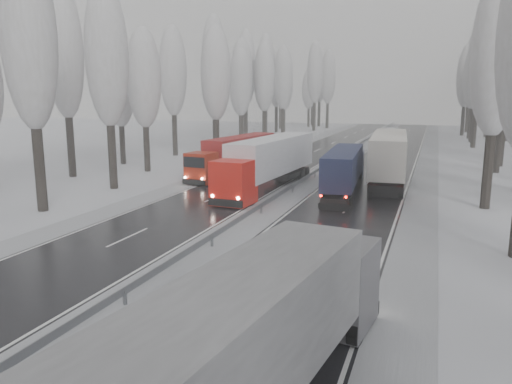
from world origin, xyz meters
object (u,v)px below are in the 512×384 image
Objects in this scene: truck_red_white at (268,160)px; truck_blue_box at (345,167)px; truck_cream_box at (389,154)px; box_truck_distant at (390,136)px; truck_grey_tarp at (239,351)px; truck_red_red at (236,153)px.

truck_blue_box is at bearing 12.62° from truck_red_white.
truck_cream_box reaches higher than truck_red_white.
box_truck_distant is 46.94m from truck_red_white.
box_truck_distant is at bearing 100.26° from truck_grey_tarp.
truck_red_white is at bearing -45.05° from truck_red_red.
truck_blue_box is 6.59m from truck_cream_box.
truck_cream_box is at bearing 97.88° from truck_grey_tarp.
truck_blue_box is 0.97× the size of truck_red_red.
truck_blue_box reaches higher than box_truck_distant.
truck_grey_tarp is at bearing -69.02° from truck_red_white.
box_truck_distant is (-3.30, 76.71, -1.09)m from truck_grey_tarp.
truck_cream_box reaches higher than truck_red_red.
truck_blue_box is 13.69m from truck_red_red.
box_truck_distant is 0.45× the size of truck_red_red.
truck_red_red is (-15.23, 37.39, -0.15)m from truck_grey_tarp.
box_truck_distant is 0.39× the size of truck_red_white.
truck_cream_box is at bearing 40.16° from truck_red_white.
truck_red_white is (-6.30, -0.98, 0.42)m from truck_blue_box.
truck_red_red is at bearing -105.13° from box_truck_distant.
truck_red_red reaches higher than box_truck_distant.
truck_cream_box is at bearing 58.61° from truck_blue_box.
truck_red_red is at bearing 119.96° from truck_grey_tarp.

